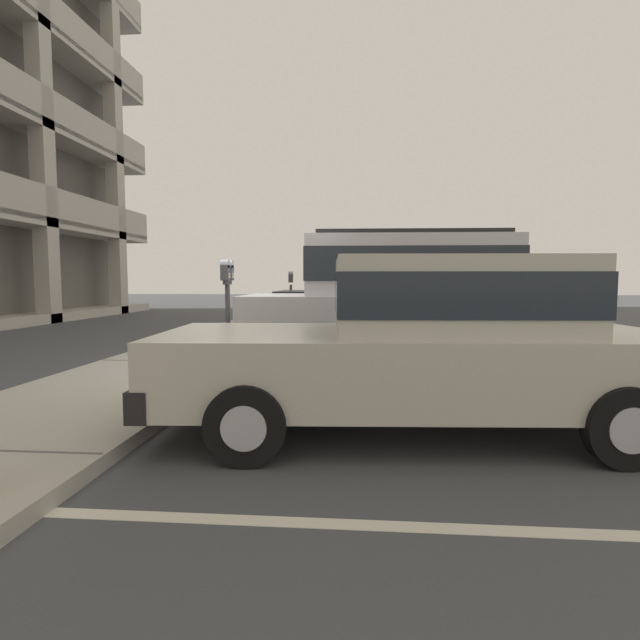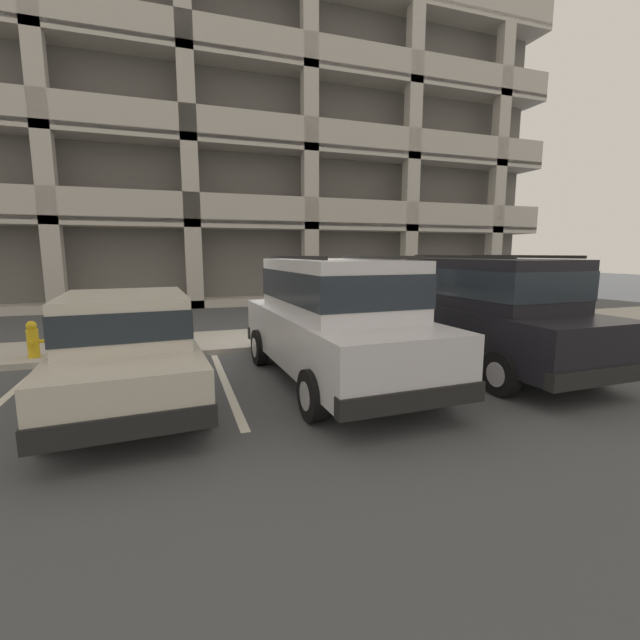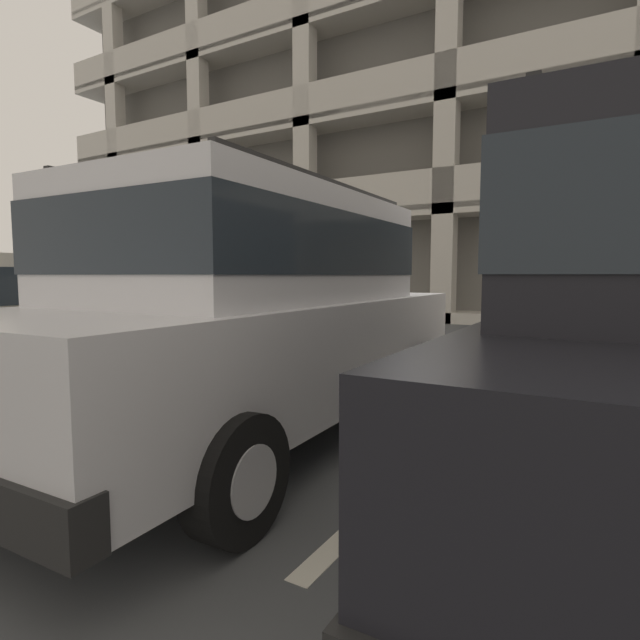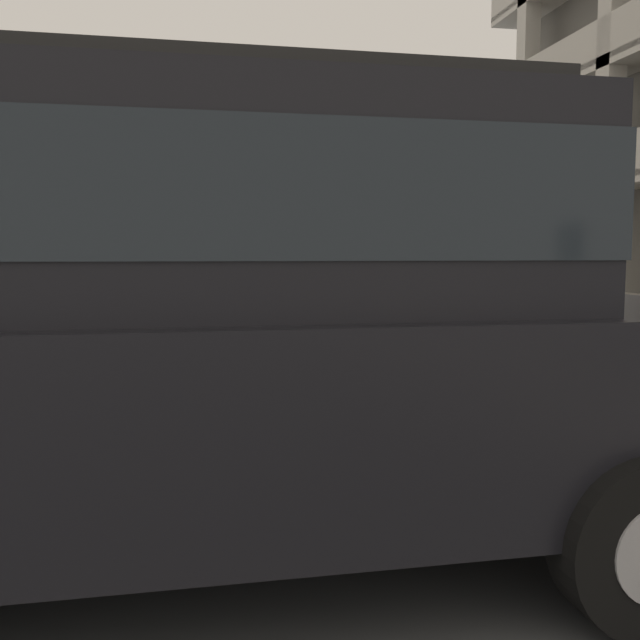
{
  "view_description": "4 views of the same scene",
  "coord_description": "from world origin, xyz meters",
  "px_view_note": "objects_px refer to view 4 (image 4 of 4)",
  "views": [
    {
      "loc": [
        -7.3,
        -1.6,
        1.35
      ],
      "look_at": [
        0.24,
        -0.97,
        0.74
      ],
      "focal_mm": 28.0,
      "sensor_mm": 36.0,
      "label": 1
    },
    {
      "loc": [
        -2.26,
        -8.55,
        2.08
      ],
      "look_at": [
        0.34,
        -0.96,
        0.81
      ],
      "focal_mm": 24.0,
      "sensor_mm": 36.0,
      "label": 2
    },
    {
      "loc": [
        2.69,
        -5.5,
        1.34
      ],
      "look_at": [
        -0.17,
        -0.7,
        0.83
      ],
      "focal_mm": 28.0,
      "sensor_mm": 36.0,
      "label": 3
    },
    {
      "loc": [
        6.15,
        -2.34,
        1.37
      ],
      "look_at": [
        -0.12,
        -1.18,
        0.76
      ],
      "focal_mm": 40.0,
      "sensor_mm": 36.0,
      "label": 4
    }
  ],
  "objects_px": {
    "silver_suv": "(200,286)",
    "dark_hatchback": "(210,318)",
    "parking_meter_near": "(479,265)",
    "fire_hydrant": "(378,309)",
    "red_sedan": "(200,296)"
  },
  "relations": [
    {
      "from": "silver_suv",
      "to": "dark_hatchback",
      "type": "relative_size",
      "value": 1.01
    },
    {
      "from": "silver_suv",
      "to": "parking_meter_near",
      "type": "relative_size",
      "value": 3.18
    },
    {
      "from": "parking_meter_near",
      "to": "fire_hydrant",
      "type": "bearing_deg",
      "value": 176.35
    },
    {
      "from": "dark_hatchback",
      "to": "fire_hydrant",
      "type": "bearing_deg",
      "value": 158.84
    },
    {
      "from": "dark_hatchback",
      "to": "fire_hydrant",
      "type": "xyz_separation_m",
      "value": [
        -7.89,
        2.9,
        -0.62
      ]
    },
    {
      "from": "silver_suv",
      "to": "red_sedan",
      "type": "bearing_deg",
      "value": 177.12
    },
    {
      "from": "silver_suv",
      "to": "red_sedan",
      "type": "relative_size",
      "value": 1.06
    },
    {
      "from": "silver_suv",
      "to": "dark_hatchback",
      "type": "height_order",
      "value": "same"
    },
    {
      "from": "dark_hatchback",
      "to": "silver_suv",
      "type": "bearing_deg",
      "value": 178.85
    },
    {
      "from": "silver_suv",
      "to": "red_sedan",
      "type": "height_order",
      "value": "silver_suv"
    },
    {
      "from": "silver_suv",
      "to": "fire_hydrant",
      "type": "relative_size",
      "value": 6.91
    },
    {
      "from": "silver_suv",
      "to": "dark_hatchback",
      "type": "xyz_separation_m",
      "value": [
        2.92,
        -0.01,
        0.0
      ]
    },
    {
      "from": "fire_hydrant",
      "to": "parking_meter_near",
      "type": "bearing_deg",
      "value": -3.65
    },
    {
      "from": "silver_suv",
      "to": "fire_hydrant",
      "type": "height_order",
      "value": "silver_suv"
    },
    {
      "from": "red_sedan",
      "to": "fire_hydrant",
      "type": "xyz_separation_m",
      "value": [
        -1.91,
        2.84,
        -0.36
      ]
    }
  ]
}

